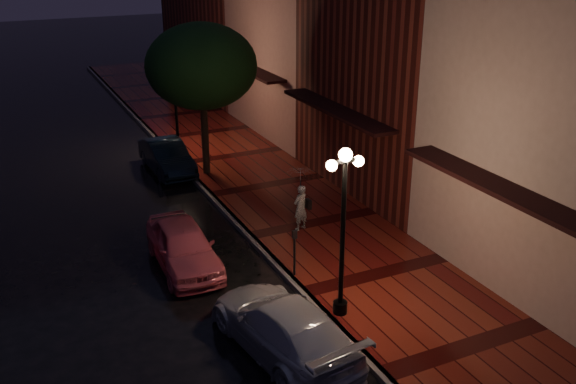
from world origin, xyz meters
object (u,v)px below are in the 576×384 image
navy_car (167,157)px  parking_meter (295,248)px  street_tree (202,69)px  silver_car (284,327)px  streetlamp_far (175,96)px  streetlamp_near (343,223)px  pink_car (183,246)px  woman_with_umbrella (301,189)px

navy_car → parking_meter: size_ratio=2.84×
street_tree → parking_meter: 9.41m
street_tree → silver_car: street_tree is taller
streetlamp_far → streetlamp_near: bearing=-90.0°
street_tree → pink_car: street_tree is taller
street_tree → streetlamp_near: bearing=-91.3°
pink_car → parking_meter: parking_meter is taller
silver_car → parking_meter: 3.30m
streetlamp_near → navy_car: bearing=94.8°
pink_car → navy_car: bearing=79.5°
streetlamp_near → woman_with_umbrella: 5.05m
street_tree → silver_car: bearing=-100.3°
silver_car → streetlamp_far: bearing=-105.0°
pink_car → streetlamp_far: bearing=76.1°
street_tree → woman_with_umbrella: 6.87m
silver_car → woman_with_umbrella: woman_with_umbrella is taller
streetlamp_near → streetlamp_far: size_ratio=1.00×
streetlamp_near → navy_car: 12.33m
streetlamp_far → parking_meter: streetlamp_far is taller
pink_car → silver_car: pink_car is taller
street_tree → navy_car: (-1.27, 1.14, -3.61)m
navy_car → woman_with_umbrella: bearing=-74.4°
street_tree → parking_meter: (-0.46, -8.81, -3.27)m
pink_car → woman_with_umbrella: woman_with_umbrella is taller
woman_with_umbrella → parking_meter: bearing=40.6°
silver_car → navy_car: bearing=-101.5°
streetlamp_near → parking_meter: size_ratio=3.17×
street_tree → silver_car: (-2.12, -11.64, -3.59)m
pink_car → parking_meter: (2.53, -2.03, 0.31)m
pink_car → silver_car: size_ratio=0.86×
streetlamp_near → silver_car: streetlamp_near is taller
streetlamp_near → navy_car: (-1.01, 12.13, -1.96)m
navy_car → silver_car: 12.81m
pink_car → navy_car: pink_car is taller
streetlamp_far → woman_with_umbrella: (1.27, -9.24, -1.07)m
streetlamp_far → navy_car: 2.90m
pink_car → silver_car: 4.94m
streetlamp_near → parking_meter: bearing=95.2°
woman_with_umbrella → streetlamp_near: bearing=55.4°
navy_car → silver_car: silver_car is taller
streetlamp_near → pink_car: streetlamp_near is taller
street_tree → pink_car: size_ratio=1.49×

